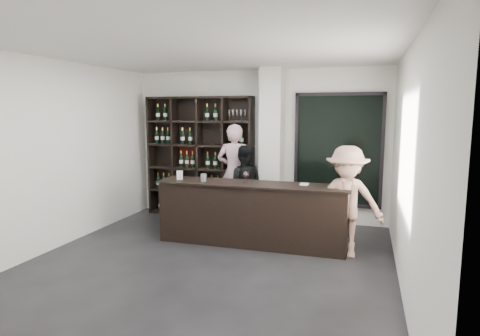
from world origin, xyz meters
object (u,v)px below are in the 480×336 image
(taster_pink, at_px, (235,173))
(customer, at_px, (346,202))
(taster_black, at_px, (244,185))
(tasting_counter, at_px, (251,214))
(wine_shelf, at_px, (200,157))

(taster_pink, height_order, customer, taster_pink)
(taster_black, bearing_deg, customer, 139.98)
(tasting_counter, distance_m, taster_black, 1.17)
(taster_pink, distance_m, customer, 2.56)
(taster_pink, relative_size, taster_black, 1.26)
(tasting_counter, xyz_separation_m, taster_black, (-0.45, 1.05, 0.25))
(customer, bearing_deg, taster_pink, 145.08)
(tasting_counter, bearing_deg, customer, -3.68)
(taster_pink, relative_size, customer, 1.16)
(wine_shelf, bearing_deg, taster_black, -21.41)
(wine_shelf, distance_m, taster_black, 1.22)
(taster_pink, distance_m, taster_black, 0.40)
(taster_black, height_order, customer, customer)
(tasting_counter, bearing_deg, taster_pink, 118.20)
(wine_shelf, relative_size, taster_pink, 1.28)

